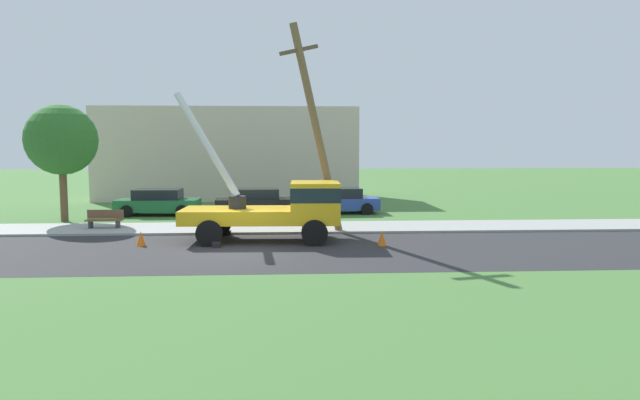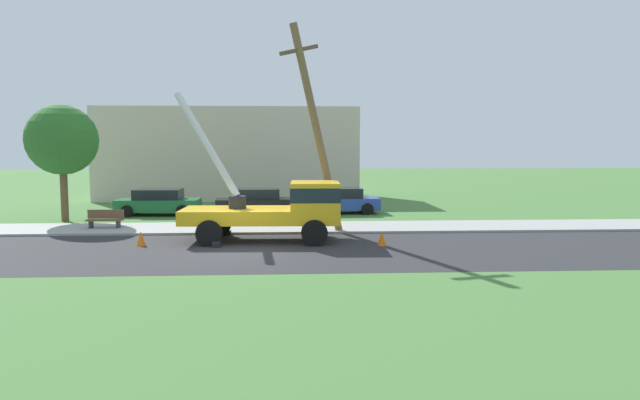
{
  "view_description": "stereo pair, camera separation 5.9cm",
  "coord_description": "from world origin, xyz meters",
  "px_view_note": "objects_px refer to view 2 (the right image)",
  "views": [
    {
      "loc": [
        1.76,
        -20.25,
        3.8
      ],
      "look_at": [
        3.06,
        2.59,
        1.58
      ],
      "focal_mm": 31.81,
      "sensor_mm": 36.0,
      "label": 1
    },
    {
      "loc": [
        1.82,
        -20.25,
        3.8
      ],
      "look_at": [
        3.06,
        2.59,
        1.58
      ],
      "focal_mm": 31.81,
      "sensor_mm": 36.0,
      "label": 2
    }
  ],
  "objects_px": {
    "traffic_cone_behind": "(141,239)",
    "parked_sedan_blue": "(339,201)",
    "parked_sedan_green": "(159,202)",
    "park_bench": "(105,220)",
    "parked_sedan_black": "(257,201)",
    "utility_truck": "(282,206)",
    "traffic_cone_ahead": "(382,238)",
    "leaning_utility_pole": "(316,128)",
    "roadside_tree_near": "(62,140)"
  },
  "relations": [
    {
      "from": "park_bench",
      "to": "traffic_cone_behind",
      "type": "bearing_deg",
      "value": -57.71
    },
    {
      "from": "traffic_cone_behind",
      "to": "park_bench",
      "type": "relative_size",
      "value": 0.35
    },
    {
      "from": "parked_sedan_green",
      "to": "leaning_utility_pole",
      "type": "bearing_deg",
      "value": -41.3
    },
    {
      "from": "utility_truck",
      "to": "parked_sedan_green",
      "type": "bearing_deg",
      "value": 128.1
    },
    {
      "from": "parked_sedan_black",
      "to": "parked_sedan_blue",
      "type": "xyz_separation_m",
      "value": [
        4.6,
        0.19,
        0.0
      ]
    },
    {
      "from": "traffic_cone_ahead",
      "to": "traffic_cone_behind",
      "type": "distance_m",
      "value": 9.14
    },
    {
      "from": "traffic_cone_behind",
      "to": "roadside_tree_near",
      "type": "distance_m",
      "value": 9.97
    },
    {
      "from": "parked_sedan_blue",
      "to": "roadside_tree_near",
      "type": "height_order",
      "value": "roadside_tree_near"
    },
    {
      "from": "parked_sedan_blue",
      "to": "park_bench",
      "type": "height_order",
      "value": "parked_sedan_blue"
    },
    {
      "from": "utility_truck",
      "to": "roadside_tree_near",
      "type": "height_order",
      "value": "utility_truck"
    },
    {
      "from": "utility_truck",
      "to": "parked_sedan_black",
      "type": "relative_size",
      "value": 1.5
    },
    {
      "from": "utility_truck",
      "to": "roadside_tree_near",
      "type": "relative_size",
      "value": 1.16
    },
    {
      "from": "traffic_cone_ahead",
      "to": "parked_sedan_blue",
      "type": "height_order",
      "value": "parked_sedan_blue"
    },
    {
      "from": "leaning_utility_pole",
      "to": "parked_sedan_black",
      "type": "xyz_separation_m",
      "value": [
        -2.96,
        7.38,
        -3.79
      ]
    },
    {
      "from": "traffic_cone_behind",
      "to": "parked_sedan_blue",
      "type": "distance_m",
      "value": 13.02
    },
    {
      "from": "leaning_utility_pole",
      "to": "parked_sedan_black",
      "type": "distance_m",
      "value": 8.81
    },
    {
      "from": "traffic_cone_behind",
      "to": "parked_sedan_blue",
      "type": "relative_size",
      "value": 0.13
    },
    {
      "from": "parked_sedan_green",
      "to": "roadside_tree_near",
      "type": "relative_size",
      "value": 0.76
    },
    {
      "from": "park_bench",
      "to": "parked_sedan_blue",
      "type": "bearing_deg",
      "value": 27.2
    },
    {
      "from": "parked_sedan_blue",
      "to": "parked_sedan_black",
      "type": "bearing_deg",
      "value": -177.58
    },
    {
      "from": "parked_sedan_green",
      "to": "park_bench",
      "type": "distance_m",
      "value": 5.52
    },
    {
      "from": "traffic_cone_behind",
      "to": "park_bench",
      "type": "bearing_deg",
      "value": 122.29
    },
    {
      "from": "parked_sedan_black",
      "to": "parked_sedan_blue",
      "type": "distance_m",
      "value": 4.6
    },
    {
      "from": "leaning_utility_pole",
      "to": "park_bench",
      "type": "bearing_deg",
      "value": 168.73
    },
    {
      "from": "parked_sedan_black",
      "to": "utility_truck",
      "type": "bearing_deg",
      "value": -80.15
    },
    {
      "from": "parked_sedan_black",
      "to": "park_bench",
      "type": "bearing_deg",
      "value": -139.69
    },
    {
      "from": "leaning_utility_pole",
      "to": "parked_sedan_green",
      "type": "height_order",
      "value": "leaning_utility_pole"
    },
    {
      "from": "traffic_cone_behind",
      "to": "parked_sedan_green",
      "type": "xyz_separation_m",
      "value": [
        -1.51,
        9.62,
        0.43
      ]
    },
    {
      "from": "parked_sedan_black",
      "to": "park_bench",
      "type": "distance_m",
      "value": 8.51
    },
    {
      "from": "utility_truck",
      "to": "traffic_cone_ahead",
      "type": "xyz_separation_m",
      "value": [
        3.78,
        -1.34,
        -1.13
      ]
    },
    {
      "from": "leaning_utility_pole",
      "to": "traffic_cone_ahead",
      "type": "bearing_deg",
      "value": -49.97
    },
    {
      "from": "traffic_cone_ahead",
      "to": "parked_sedan_green",
      "type": "xyz_separation_m",
      "value": [
        -10.63,
        10.08,
        0.43
      ]
    },
    {
      "from": "roadside_tree_near",
      "to": "utility_truck",
      "type": "bearing_deg",
      "value": -30.39
    },
    {
      "from": "roadside_tree_near",
      "to": "parked_sedan_blue",
      "type": "bearing_deg",
      "value": 10.55
    },
    {
      "from": "park_bench",
      "to": "roadside_tree_near",
      "type": "distance_m",
      "value": 5.57
    },
    {
      "from": "traffic_cone_ahead",
      "to": "traffic_cone_behind",
      "type": "bearing_deg",
      "value": 177.15
    },
    {
      "from": "utility_truck",
      "to": "park_bench",
      "type": "relative_size",
      "value": 4.22
    },
    {
      "from": "utility_truck",
      "to": "roadside_tree_near",
      "type": "xyz_separation_m",
      "value": [
        -10.97,
        6.43,
        2.64
      ]
    },
    {
      "from": "leaning_utility_pole",
      "to": "parked_sedan_green",
      "type": "relative_size",
      "value": 1.98
    },
    {
      "from": "leaning_utility_pole",
      "to": "traffic_cone_behind",
      "type": "xyz_separation_m",
      "value": [
        -6.77,
        -2.35,
        -4.22
      ]
    },
    {
      "from": "park_bench",
      "to": "traffic_cone_ahead",
      "type": "bearing_deg",
      "value": -21.66
    },
    {
      "from": "leaning_utility_pole",
      "to": "roadside_tree_near",
      "type": "distance_m",
      "value": 13.36
    },
    {
      "from": "leaning_utility_pole",
      "to": "utility_truck",
      "type": "bearing_deg",
      "value": -134.15
    },
    {
      "from": "parked_sedan_blue",
      "to": "park_bench",
      "type": "distance_m",
      "value": 12.47
    },
    {
      "from": "parked_sedan_green",
      "to": "roadside_tree_near",
      "type": "xyz_separation_m",
      "value": [
        -4.12,
        -2.3,
        3.33
      ]
    },
    {
      "from": "leaning_utility_pole",
      "to": "traffic_cone_ahead",
      "type": "relative_size",
      "value": 15.67
    },
    {
      "from": "parked_sedan_green",
      "to": "roadside_tree_near",
      "type": "height_order",
      "value": "roadside_tree_near"
    },
    {
      "from": "utility_truck",
      "to": "parked_sedan_black",
      "type": "bearing_deg",
      "value": 99.85
    },
    {
      "from": "parked_sedan_black",
      "to": "traffic_cone_ahead",
      "type": "bearing_deg",
      "value": -62.44
    },
    {
      "from": "traffic_cone_ahead",
      "to": "park_bench",
      "type": "relative_size",
      "value": 0.35
    }
  ]
}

